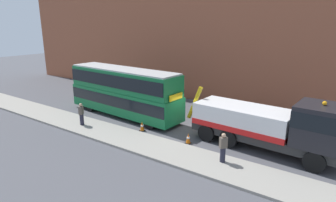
{
  "coord_description": "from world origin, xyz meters",
  "views": [
    {
      "loc": [
        9.9,
        -17.26,
        7.67
      ],
      "look_at": [
        -1.78,
        -0.41,
        2.0
      ],
      "focal_mm": 30.15,
      "sensor_mm": 36.0,
      "label": 1
    }
  ],
  "objects_px": {
    "pedestrian_onlooker": "(81,114)",
    "traffic_cone_midway": "(188,139)",
    "double_decker_bus": "(124,90)",
    "pedestrian_bystander": "(223,148)",
    "traffic_cone_near_bus": "(142,126)",
    "recovery_tow_truck": "(270,124)"
  },
  "relations": [
    {
      "from": "pedestrian_onlooker",
      "to": "traffic_cone_midway",
      "type": "xyz_separation_m",
      "value": [
        8.31,
        1.93,
        -0.64
      ]
    },
    {
      "from": "double_decker_bus",
      "to": "traffic_cone_midway",
      "type": "distance_m",
      "value": 8.0
    },
    {
      "from": "pedestrian_onlooker",
      "to": "pedestrian_bystander",
      "type": "distance_m",
      "value": 11.36
    },
    {
      "from": "pedestrian_onlooker",
      "to": "pedestrian_bystander",
      "type": "xyz_separation_m",
      "value": [
        11.34,
        0.57,
        0.0
      ]
    },
    {
      "from": "pedestrian_onlooker",
      "to": "traffic_cone_near_bus",
      "type": "xyz_separation_m",
      "value": [
        4.35,
        1.94,
        -0.64
      ]
    },
    {
      "from": "pedestrian_onlooker",
      "to": "double_decker_bus",
      "type": "bearing_deg",
      "value": 50.11
    },
    {
      "from": "pedestrian_onlooker",
      "to": "traffic_cone_midway",
      "type": "relative_size",
      "value": 2.38
    },
    {
      "from": "recovery_tow_truck",
      "to": "traffic_cone_midway",
      "type": "height_order",
      "value": "recovery_tow_truck"
    },
    {
      "from": "pedestrian_bystander",
      "to": "traffic_cone_midway",
      "type": "height_order",
      "value": "pedestrian_bystander"
    },
    {
      "from": "pedestrian_onlooker",
      "to": "traffic_cone_near_bus",
      "type": "relative_size",
      "value": 2.38
    },
    {
      "from": "recovery_tow_truck",
      "to": "traffic_cone_near_bus",
      "type": "xyz_separation_m",
      "value": [
        -8.6,
        -1.89,
        -1.42
      ]
    },
    {
      "from": "pedestrian_bystander",
      "to": "double_decker_bus",
      "type": "bearing_deg",
      "value": 20.64
    },
    {
      "from": "traffic_cone_midway",
      "to": "pedestrian_onlooker",
      "type": "bearing_deg",
      "value": -166.93
    },
    {
      "from": "double_decker_bus",
      "to": "traffic_cone_near_bus",
      "type": "xyz_separation_m",
      "value": [
        3.57,
        -1.92,
        -1.89
      ]
    },
    {
      "from": "traffic_cone_midway",
      "to": "double_decker_bus",
      "type": "bearing_deg",
      "value": 165.59
    },
    {
      "from": "recovery_tow_truck",
      "to": "pedestrian_onlooker",
      "type": "height_order",
      "value": "recovery_tow_truck"
    },
    {
      "from": "pedestrian_bystander",
      "to": "traffic_cone_near_bus",
      "type": "relative_size",
      "value": 2.38
    },
    {
      "from": "pedestrian_onlooker",
      "to": "traffic_cone_near_bus",
      "type": "bearing_deg",
      "value": -4.41
    },
    {
      "from": "pedestrian_onlooker",
      "to": "pedestrian_bystander",
      "type": "relative_size",
      "value": 1.0
    },
    {
      "from": "traffic_cone_near_bus",
      "to": "traffic_cone_midway",
      "type": "xyz_separation_m",
      "value": [
        3.95,
        -0.02,
        0.0
      ]
    },
    {
      "from": "double_decker_bus",
      "to": "pedestrian_onlooker",
      "type": "xyz_separation_m",
      "value": [
        -0.78,
        -3.86,
        -1.25
      ]
    },
    {
      "from": "double_decker_bus",
      "to": "traffic_cone_midway",
      "type": "height_order",
      "value": "double_decker_bus"
    }
  ]
}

